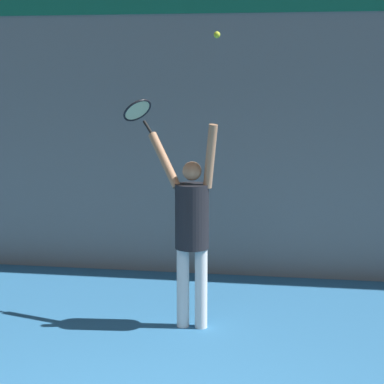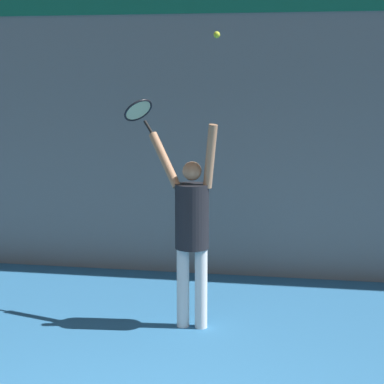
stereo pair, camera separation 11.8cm
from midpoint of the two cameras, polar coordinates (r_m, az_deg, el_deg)
back_wall at (r=8.92m, az=2.14°, el=8.91°), size 18.00×0.10×5.00m
tennis_player at (r=7.12m, az=-0.51°, el=-2.76°), size 0.81×0.48×2.13m
tennis_racket at (r=7.47m, az=-4.91°, el=6.60°), size 0.41×0.42×0.38m
tennis_ball at (r=6.83m, az=1.55°, el=12.78°), size 0.06×0.06×0.06m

